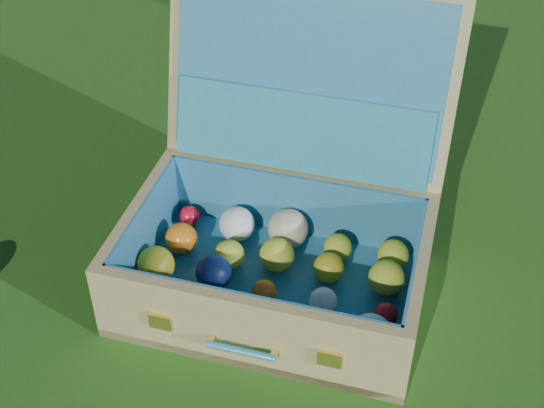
% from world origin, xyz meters
% --- Properties ---
extents(ground, '(60.00, 60.00, 0.00)m').
position_xyz_m(ground, '(0.00, 0.00, 0.00)').
color(ground, '#215114').
rests_on(ground, ground).
extents(suitcase, '(0.75, 0.72, 0.57)m').
position_xyz_m(suitcase, '(0.01, -0.06, 0.16)').
color(suitcase, tan).
rests_on(suitcase, ground).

